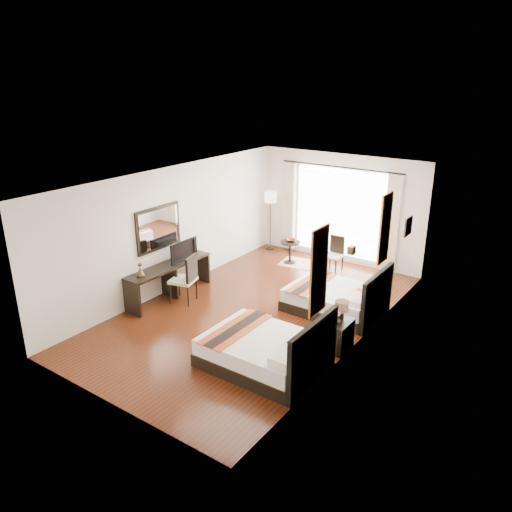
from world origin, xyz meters
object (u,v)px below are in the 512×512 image
Objects in this scene: nightstand at (336,335)px; desk_chair at (184,288)px; television at (181,250)px; floor_lamp at (270,201)px; table_lamp at (342,307)px; bed_far at (337,299)px; console_desk at (169,281)px; side_table at (290,252)px; bed_near at (266,351)px; fruit_bowl at (291,240)px; vase at (337,322)px; window_chair at (333,261)px.

nightstand is 3.57m from desk_chair.
floor_lamp is at bearing 0.19° from television.
table_lamp is 3.61m from desk_chair.
desk_chair is at bearing -178.09° from nightstand.
bed_far is at bearing 115.66° from nightstand.
console_desk is (-3.35, -1.49, 0.10)m from bed_far.
bed_far is 2.89m from side_table.
television is (-3.99, 0.28, 0.71)m from nightstand.
bed_near is at bearing -113.58° from television.
fruit_bowl reaches higher than nightstand.
floor_lamp is 6.97× the size of fruit_bowl.
bed_near is 3.68m from television.
desk_chair is (-2.91, -1.49, 0.05)m from bed_far.
desk_chair reaches higher than bed_far.
bed_far is 12.86× the size of vase.
vase is 0.14× the size of desk_chair.
nightstand is 4.06m from television.
fruit_bowl is at bearing -81.59° from window_chair.
console_desk reaches higher than nightstand.
vase is 0.17× the size of window_chair.
bed_near is 5.07× the size of table_lamp.
floor_lamp is 1.44m from fruit_bowl.
side_table is (0.66, 3.30, -0.03)m from desk_chair.
fruit_bowl is (-2.90, 3.06, -0.15)m from table_lamp.
floor_lamp is at bearing 149.01° from side_table.
side_table is at bearing 132.50° from nightstand.
console_desk is at bearing -179.67° from vase.
table_lamp is at bearing 85.43° from nightstand.
fruit_bowl is at bearing 71.41° from console_desk.
desk_chair is (0.44, 0.00, -0.05)m from console_desk.
bed_near is 1.36m from vase.
television reaches higher than nightstand.
table_lamp is 1.65× the size of fruit_bowl.
bed_near is at bearing -117.90° from table_lamp.
window_chair is at bearing -133.63° from desk_chair.
table_lamp is (0.67, -1.24, 0.49)m from bed_far.
window_chair is at bearing -35.65° from television.
fruit_bowl is at bearing -117.14° from desk_chair.
side_table is (1.07, 2.90, -0.69)m from television.
nightstand is at bearing -94.57° from table_lamp.
television is at bearing 176.01° from nightstand.
fruit_bowl is at bearing 23.42° from side_table.
desk_chair reaches higher than fruit_bowl.
window_chair reaches higher than vase.
floor_lamp is (-3.96, 3.68, 0.63)m from table_lamp.
side_table is at bearing 141.25° from bed_far.
bed_near is at bearing 143.55° from desk_chair.
side_table is 0.32m from fruit_bowl.
console_desk is (-4.02, -0.25, -0.39)m from table_lamp.
side_table is at bearing -19.46° from television.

